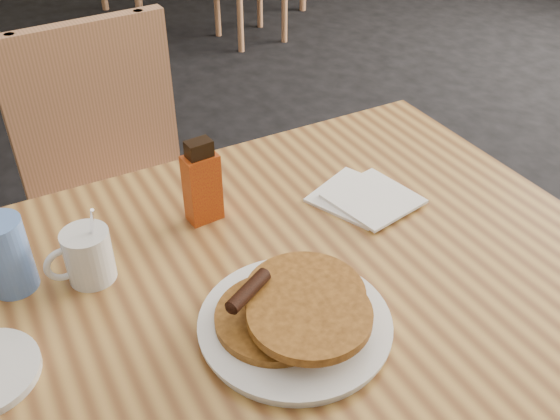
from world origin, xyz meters
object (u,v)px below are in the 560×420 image
Objects in this scene: pancake_plate at (295,317)px; syrup_bottle at (202,184)px; coffee_mug at (87,255)px; chair_main_far at (116,177)px; blue_tumbler at (6,255)px; main_table at (248,308)px.

syrup_bottle reaches higher than pancake_plate.
syrup_bottle reaches higher than coffee_mug.
chair_main_far is 7.29× the size of blue_tumbler.
main_table is 10.52× the size of blue_tumbler.
blue_tumbler is at bearing 172.38° from coffee_mug.
main_table is 0.74m from chair_main_far.
chair_main_far reaches higher than syrup_bottle.
main_table is at bearing -32.78° from blue_tumbler.
blue_tumbler is at bearing 178.81° from syrup_bottle.
chair_main_far is at bearing 90.19° from syrup_bottle.
chair_main_far is at bearing 84.11° from coffee_mug.
main_table is at bearing 100.97° from pancake_plate.
main_table is at bearing -23.79° from coffee_mug.
chair_main_far is 6.54× the size of coffee_mug.
coffee_mug is 0.24m from syrup_bottle.
blue_tumbler is (-0.34, -0.01, -0.01)m from syrup_bottle.
main_table is 0.13m from pancake_plate.
main_table is 1.44× the size of chair_main_far.
syrup_bottle reaches higher than blue_tumbler.
main_table is 0.39m from blue_tumbler.
coffee_mug is 0.88× the size of syrup_bottle.
blue_tumbler is (-0.11, 0.04, 0.02)m from coffee_mug.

